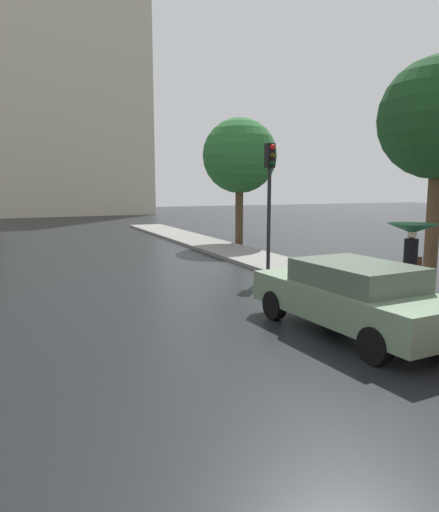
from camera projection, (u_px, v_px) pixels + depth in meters
name	position (u px, v px, depth m)	size (l,w,h in m)	color
car_green_near_kerb	(353.00, 296.00, 9.05)	(2.09, 4.46, 1.38)	slate
pedestrian_with_umbrella_far	(412.00, 237.00, 11.14)	(1.16, 1.16, 1.80)	black
traffic_light	(270.00, 183.00, 14.79)	(0.26, 0.39, 3.99)	black
street_tree_far	(240.00, 156.00, 22.26)	(3.51, 3.51, 5.99)	#4C3823
distant_tower	(60.00, 97.00, 47.02)	(16.23, 12.08, 23.27)	beige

